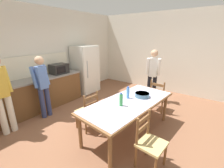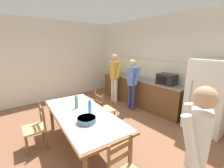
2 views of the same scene
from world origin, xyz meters
name	(u,v)px [view 1 (image 1 of 2)]	position (x,y,z in m)	size (l,w,h in m)	color
ground_plane	(112,126)	(0.00, 0.00, 0.00)	(8.32, 8.32, 0.00)	brown
wall_back	(43,56)	(0.00, 2.66, 1.45)	(6.52, 0.12, 2.90)	silver
wall_right	(163,53)	(3.26, 0.00, 1.45)	(0.12, 5.20, 2.90)	silver
kitchen_counter	(28,97)	(-0.83, 2.23, 0.47)	(3.23, 0.66, 0.93)	brown
counter_splashback	(18,68)	(-0.83, 2.54, 1.23)	(3.19, 0.03, 0.60)	#EFE8CB
refrigerator	(86,69)	(1.30, 2.19, 0.86)	(0.83, 0.73, 1.72)	silver
microwave	(59,69)	(0.20, 2.21, 1.08)	(0.50, 0.39, 0.30)	black
dining_table	(129,104)	(0.02, -0.43, 0.69)	(2.30, 1.18, 0.76)	brown
bottle_near_centre	(121,100)	(-0.26, -0.41, 0.88)	(0.07, 0.07, 0.27)	green
bottle_off_centre	(128,93)	(0.14, -0.32, 0.88)	(0.07, 0.07, 0.27)	#4C8ED6
serving_bowl	(142,95)	(0.40, -0.54, 0.81)	(0.32, 0.32, 0.09)	slate
chair_side_near_left	(150,143)	(-0.55, -1.15, 0.44)	(0.45, 0.43, 0.91)	brown
chair_side_far_left	(88,111)	(-0.40, 0.39, 0.44)	(0.45, 0.44, 0.91)	brown
chair_head_end	(158,96)	(1.41, -0.58, 0.44)	(0.41, 0.43, 0.91)	brown
person_at_sink	(1,92)	(-1.55, 1.71, 0.97)	(0.43, 0.30, 1.73)	silver
person_at_counter	(42,84)	(-0.67, 1.69, 0.90)	(0.40, 0.28, 1.61)	navy
person_by_table	(153,73)	(1.97, -0.15, 0.94)	(0.37, 0.47, 1.67)	black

